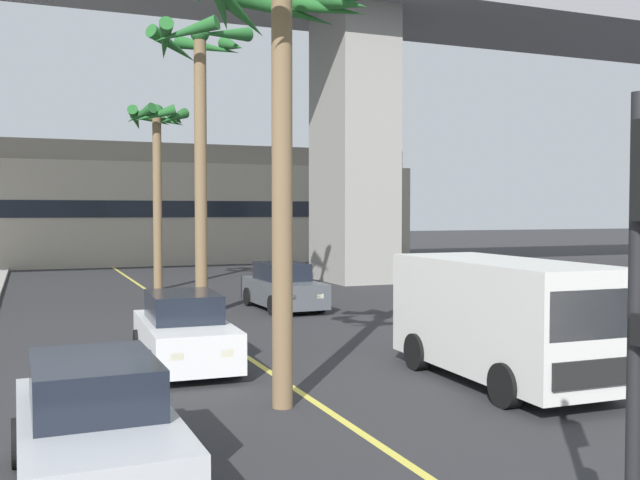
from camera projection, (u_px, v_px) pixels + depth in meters
lane_stripe_center at (195, 322)px, 21.57m from camera, size 0.14×56.00×0.01m
pier_building_backdrop at (106, 206)px, 46.04m from camera, size 39.46×8.04×7.44m
car_queue_front at (184, 333)px, 15.39m from camera, size 1.94×4.16×1.56m
car_queue_second at (283, 288)px, 24.45m from camera, size 1.92×4.15×1.56m
car_queue_third at (95, 431)px, 8.49m from camera, size 1.89×4.13×1.56m
delivery_van at (501, 316)px, 13.89m from camera, size 2.25×5.29×2.36m
palm_tree_near_median at (157, 141)px, 30.19m from camera, size 2.72×2.76×7.74m
palm_tree_mid_median at (282, 28)px, 11.94m from camera, size 3.26×3.24×7.51m
palm_tree_far_median at (199, 85)px, 22.52m from camera, size 3.23×3.36×9.12m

